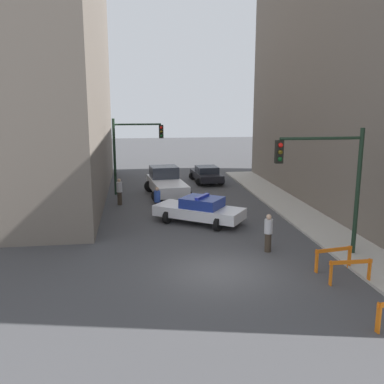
% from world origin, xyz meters
% --- Properties ---
extents(ground_plane, '(120.00, 120.00, 0.00)m').
position_xyz_m(ground_plane, '(0.00, 0.00, 0.00)').
color(ground_plane, '#424244').
extents(sidewalk_right, '(2.40, 44.00, 0.12)m').
position_xyz_m(sidewalk_right, '(6.20, 0.00, 0.06)').
color(sidewalk_right, '#B2ADA3').
rests_on(sidewalk_right, ground_plane).
extents(traffic_light_near, '(3.64, 0.35, 5.20)m').
position_xyz_m(traffic_light_near, '(4.73, 1.00, 3.53)').
color(traffic_light_near, black).
rests_on(traffic_light_near, sidewalk_right).
extents(traffic_light_far, '(3.44, 0.35, 5.20)m').
position_xyz_m(traffic_light_far, '(-3.30, 14.43, 3.40)').
color(traffic_light_far, black).
rests_on(traffic_light_far, ground_plane).
extents(police_car, '(4.91, 4.21, 1.52)m').
position_xyz_m(police_car, '(0.27, 6.66, 0.72)').
color(police_car, white).
rests_on(police_car, ground_plane).
extents(white_truck, '(3.01, 5.58, 1.90)m').
position_xyz_m(white_truck, '(-0.96, 13.66, 0.91)').
color(white_truck, silver).
rests_on(white_truck, ground_plane).
extents(parked_car_near, '(2.45, 4.40, 1.31)m').
position_xyz_m(parked_car_near, '(2.56, 17.96, 0.67)').
color(parked_car_near, black).
rests_on(parked_car_near, ground_plane).
extents(pedestrian_crossing, '(0.44, 0.44, 1.66)m').
position_xyz_m(pedestrian_crossing, '(-1.87, 8.39, 0.86)').
color(pedestrian_crossing, black).
rests_on(pedestrian_crossing, ground_plane).
extents(pedestrian_corner, '(0.48, 0.48, 1.66)m').
position_xyz_m(pedestrian_corner, '(-4.05, 11.36, 0.86)').
color(pedestrian_corner, '#382D23').
rests_on(pedestrian_corner, ground_plane).
extents(pedestrian_sidewalk, '(0.48, 0.48, 1.66)m').
position_xyz_m(pedestrian_sidewalk, '(2.50, 1.92, 0.86)').
color(pedestrian_sidewalk, '#382D23').
rests_on(pedestrian_sidewalk, ground_plane).
extents(barrier_mid, '(1.60, 0.16, 0.90)m').
position_xyz_m(barrier_mid, '(4.33, -1.72, 0.62)').
color(barrier_mid, orange).
rests_on(barrier_mid, ground_plane).
extents(barrier_back, '(1.59, 0.38, 0.90)m').
position_xyz_m(barrier_back, '(4.31, -0.45, 0.62)').
color(barrier_back, orange).
rests_on(barrier_back, ground_plane).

